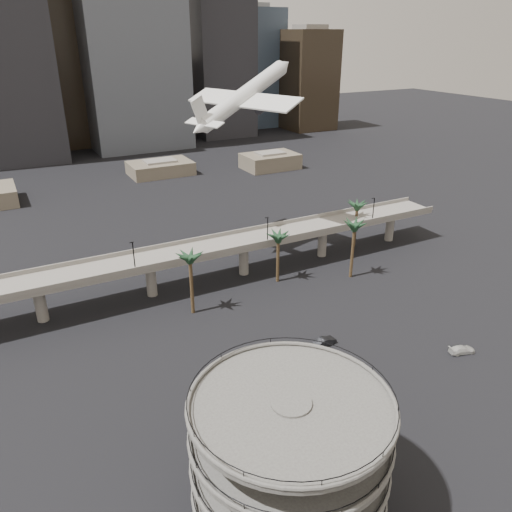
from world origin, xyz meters
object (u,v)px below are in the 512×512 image
parking_ramp (290,448)px  car_b (324,342)px  overpass (199,254)px  car_a (297,360)px  car_c (462,350)px  airborne_jet (244,96)px

parking_ramp → car_b: bearing=47.8°
overpass → car_a: size_ratio=33.16×
overpass → car_c: size_ratio=27.84×
overpass → airborne_jet: size_ratio=3.91×
parking_ramp → car_c: (43.63, 12.79, -9.16)m
parking_ramp → car_a: size_ratio=5.66×
car_b → car_c: car_b is taller
car_a → car_b: car_b is taller
car_b → car_a: bearing=100.4°
airborne_jet → overpass: bearing=-163.3°
parking_ramp → airborne_jet: (31.65, 73.24, 28.18)m
parking_ramp → overpass: 60.46m
airborne_jet → car_b: 60.61m
overpass → airborne_jet: 38.62m
parking_ramp → overpass: (13.00, 59.00, -2.50)m
car_c → airborne_jet: bearing=26.5°
car_a → parking_ramp: bearing=155.5°
airborne_jet → car_c: bearing=-99.4°
overpass → car_a: 35.87m
car_a → airborne_jet: bearing=-6.9°
overpass → car_a: (3.56, -35.07, -6.67)m
car_a → car_c: size_ratio=0.84×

